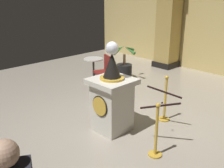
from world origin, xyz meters
TOP-DOWN VIEW (x-y plane):
  - ground_plane at (0.00, 0.00)m, footprint 11.74×11.74m
  - pedestal_clock at (-0.05, -0.23)m, footprint 0.79×0.79m
  - stanchion_near at (1.13, -0.33)m, footprint 0.24×0.24m
  - stanchion_far at (0.45, 0.88)m, footprint 0.24×0.24m
  - velvet_rope at (0.79, 0.28)m, footprint 0.97×0.99m
  - column_left at (-2.07, 4.52)m, footprint 0.79×0.79m
  - potted_palm_left at (-2.17, 2.36)m, footprint 0.85×0.84m
  - cafe_table at (-2.55, 1.40)m, footprint 0.58×0.58m
  - cafe_chair_red at (-1.97, 1.32)m, footprint 0.52×0.52m

SIDE VIEW (x-z plane):
  - ground_plane at x=0.00m, z-range 0.00..0.00m
  - potted_palm_left at x=-2.17m, z-range -0.22..0.88m
  - stanchion_near at x=1.13m, z-range -0.15..0.84m
  - stanchion_far at x=0.45m, z-range -0.15..0.87m
  - cafe_table at x=-2.55m, z-range 0.11..0.87m
  - cafe_chair_red at x=-1.97m, z-range 0.09..1.05m
  - pedestal_clock at x=-0.05m, z-range -0.21..1.61m
  - velvet_rope at x=0.79m, z-range 0.68..0.90m
  - column_left at x=-2.07m, z-range -0.01..3.56m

